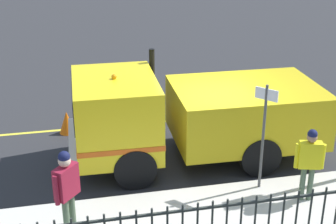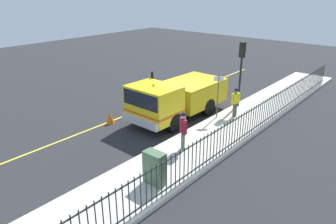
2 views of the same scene
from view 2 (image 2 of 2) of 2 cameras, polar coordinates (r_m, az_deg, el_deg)
The scene contains 11 objects.
ground_plane at distance 18.22m, azimuth 2.49°, elevation -0.45°, with size 58.47×58.47×0.00m, color #2B2B2D.
sidewalk_slab at distance 16.66m, azimuth 10.83°, elevation -2.72°, with size 2.83×26.58×0.15m, color beige.
lane_marking at distance 19.63m, azimuth -2.91°, elevation 1.20°, with size 0.12×23.92×0.01m, color yellow.
work_truck at distance 17.26m, azimuth 1.06°, elevation 2.70°, with size 2.63×6.15×2.54m.
worker_standing at distance 13.66m, azimuth 2.71°, elevation -2.68°, with size 0.51×0.48×1.73m.
pedestrian_distant at distance 17.59m, azimuth 11.91°, elevation 2.22°, with size 0.32×0.58×1.61m.
iron_fence at distance 15.86m, azimuth 14.84°, elevation -1.30°, with size 0.04×22.63×1.38m.
traffic_light_near at distance 18.80m, azimuth 12.92°, elevation 8.74°, with size 0.32×0.24×3.75m.
utility_cabinet at distance 11.58m, azimuth -2.39°, elevation -9.88°, with size 0.80×0.43×1.24m, color #4C6B4C.
traffic_cone at distance 17.19m, azimuth -10.23°, elevation -1.04°, with size 0.44×0.44×0.63m, color orange.
street_sign at distance 17.12m, azimuth 8.86°, elevation 3.64°, with size 0.39×0.35×2.36m.
Camera 2 is at (10.28, -13.43, 6.79)m, focal length 34.34 mm.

